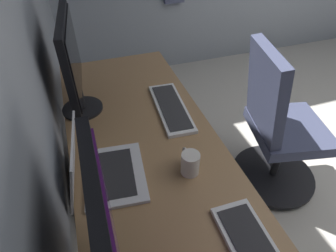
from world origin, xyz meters
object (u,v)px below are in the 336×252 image
at_px(coffee_mug, 190,163).
at_px(keyboard_spare, 171,108).
at_px(laptop_leftmost, 99,169).
at_px(office_chair, 277,131).
at_px(monitor_secondary, 72,61).
at_px(drawer_pedestal, 146,204).

bearing_deg(coffee_mug, keyboard_spare, -9.00).
bearing_deg(keyboard_spare, coffee_mug, 171.00).
bearing_deg(laptop_leftmost, keyboard_spare, -50.57).
bearing_deg(office_chair, coffee_mug, 114.97).
bearing_deg(keyboard_spare, monitor_secondary, 71.15).
bearing_deg(office_chair, laptop_leftmost, 103.76).
bearing_deg(office_chair, drawer_pedestal, 101.02).
bearing_deg(drawer_pedestal, coffee_mug, -137.69).
distance_m(coffee_mug, office_chair, 0.86).
relative_size(monitor_secondary, office_chair, 0.50).
distance_m(keyboard_spare, coffee_mug, 0.41).
bearing_deg(coffee_mug, monitor_secondary, 32.82).
height_order(laptop_leftmost, keyboard_spare, laptop_leftmost).
bearing_deg(monitor_secondary, coffee_mug, -147.18).
relative_size(drawer_pedestal, coffee_mug, 6.17).
xyz_separation_m(monitor_secondary, office_chair, (-0.22, -1.08, -0.54)).
bearing_deg(laptop_leftmost, monitor_secondary, 2.03).
distance_m(keyboard_spare, office_chair, 0.72).
bearing_deg(monitor_secondary, laptop_leftmost, -177.97).
relative_size(laptop_leftmost, coffee_mug, 2.94).
distance_m(drawer_pedestal, coffee_mug, 0.49).
distance_m(laptop_leftmost, keyboard_spare, 0.52).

